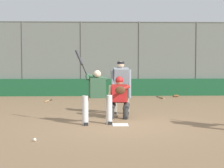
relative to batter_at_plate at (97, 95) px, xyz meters
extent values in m
plane|color=#846647|center=(-0.63, 0.10, -0.81)|extent=(160.00, 160.00, 0.00)
cube|color=white|center=(-0.63, 0.10, -0.80)|extent=(0.43, 0.43, 0.01)
cylinder|color=#515651|center=(-4.93, -8.39, 1.03)|extent=(0.08, 0.08, 3.66)
cylinder|color=#515651|center=(-2.07, -8.39, 1.03)|extent=(0.08, 0.08, 3.66)
cylinder|color=#515651|center=(0.80, -8.39, 1.03)|extent=(0.08, 0.08, 3.66)
cylinder|color=#515651|center=(3.67, -8.39, 1.03)|extent=(0.08, 0.08, 3.66)
cube|color=slate|center=(-0.63, -8.39, 1.03)|extent=(20.07, 0.01, 3.66)
cylinder|color=#515651|center=(-0.63, -8.39, 2.83)|extent=(20.07, 0.06, 0.06)
cube|color=#19512D|center=(-0.63, -8.29, -0.39)|extent=(19.66, 0.18, 0.84)
cube|color=slate|center=(0.88, -10.41, -0.75)|extent=(14.05, 1.95, 0.12)
cube|color=slate|center=(0.88, -9.86, -0.59)|extent=(14.05, 0.55, 0.44)
cube|color=#B7BABC|center=(0.88, -9.86, -0.33)|extent=(14.05, 0.24, 0.08)
cube|color=slate|center=(0.88, -10.41, -0.43)|extent=(14.05, 0.55, 0.76)
cube|color=#B7BABC|center=(0.88, -10.41, -0.01)|extent=(14.05, 0.24, 0.08)
cube|color=slate|center=(0.88, -10.96, -0.27)|extent=(14.05, 0.55, 1.08)
cube|color=#B7BABC|center=(0.88, -10.96, 0.31)|extent=(14.05, 0.24, 0.08)
cylinder|color=silver|center=(-0.34, -0.06, -0.41)|extent=(0.17, 0.17, 0.80)
cube|color=black|center=(-0.34, -0.06, -0.77)|extent=(0.16, 0.30, 0.08)
cylinder|color=silver|center=(0.31, 0.07, -0.41)|extent=(0.17, 0.17, 0.80)
cube|color=black|center=(0.31, 0.07, -0.77)|extent=(0.16, 0.30, 0.08)
cube|color=#2D5138|center=(-0.01, 0.00, 0.20)|extent=(0.47, 0.33, 0.55)
sphere|color=beige|center=(-0.01, 0.00, 0.57)|extent=(0.20, 0.20, 0.20)
cylinder|color=#2D5138|center=(0.00, -0.02, 0.48)|extent=(0.57, 0.15, 0.21)
cylinder|color=#2D5138|center=(0.26, 0.03, 0.48)|extent=(0.14, 0.16, 0.15)
sphere|color=black|center=(0.27, 0.01, 0.54)|extent=(0.04, 0.04, 0.04)
cylinder|color=black|center=(0.33, -0.05, 0.68)|extent=(0.17, 0.16, 0.30)
cylinder|color=#28282D|center=(0.49, -0.20, 1.02)|extent=(0.26, 0.26, 0.43)
cylinder|color=#333333|center=(-0.86, -0.93, -0.64)|extent=(0.16, 0.16, 0.32)
cylinder|color=#333333|center=(-0.89, -1.14, -0.46)|extent=(0.26, 0.51, 0.25)
cube|color=black|center=(-0.86, -0.93, -0.77)|extent=(0.14, 0.27, 0.08)
cylinder|color=#333333|center=(-0.43, -0.99, -0.64)|extent=(0.16, 0.16, 0.32)
cylinder|color=#333333|center=(-0.46, -1.20, -0.46)|extent=(0.26, 0.51, 0.25)
cube|color=black|center=(-0.43, -0.99, -0.77)|extent=(0.14, 0.27, 0.08)
cube|color=maroon|center=(-0.68, -1.22, -0.07)|extent=(0.52, 0.44, 0.59)
cube|color=#B21E1E|center=(-0.66, -1.06, -0.07)|extent=(0.44, 0.20, 0.48)
sphere|color=tan|center=(-0.68, -1.22, 0.30)|extent=(0.22, 0.22, 0.22)
sphere|color=#B21E1E|center=(-0.68, -1.22, 0.34)|extent=(0.24, 0.24, 0.24)
cylinder|color=maroon|center=(-0.82, -0.94, 0.11)|extent=(0.37, 0.54, 0.17)
ellipsoid|color=#56331E|center=(-0.68, -0.70, 0.07)|extent=(0.31, 0.14, 0.24)
cylinder|color=tan|center=(-0.40, -1.26, -0.04)|extent=(0.14, 0.34, 0.47)
cylinder|color=gray|center=(-0.96, -2.03, -0.37)|extent=(0.18, 0.18, 0.88)
cube|color=black|center=(-0.96, -2.03, -0.77)|extent=(0.14, 0.29, 0.08)
cylinder|color=gray|center=(-0.57, -1.98, -0.37)|extent=(0.18, 0.18, 0.88)
cube|color=black|center=(-0.57, -1.98, -0.77)|extent=(0.14, 0.29, 0.08)
cube|color=gray|center=(-0.77, -1.94, 0.38)|extent=(0.52, 0.47, 0.67)
sphere|color=beige|center=(-0.77, -1.94, 0.81)|extent=(0.22, 0.22, 0.22)
cylinder|color=black|center=(-0.77, -1.94, 0.87)|extent=(0.23, 0.23, 0.08)
cylinder|color=gray|center=(-1.05, -1.91, 0.18)|extent=(0.13, 0.24, 0.93)
cylinder|color=gray|center=(-0.51, -1.85, 0.18)|extent=(0.17, 0.25, 0.93)
sphere|color=black|center=(1.99, -6.18, -0.77)|extent=(0.04, 0.04, 0.04)
cylinder|color=black|center=(2.03, -6.02, -0.77)|extent=(0.10, 0.33, 0.03)
cylinder|color=tan|center=(2.12, -5.64, -0.77)|extent=(0.17, 0.46, 0.07)
sphere|color=black|center=(-2.84, -7.50, -0.77)|extent=(0.04, 0.04, 0.04)
cylinder|color=black|center=(-2.87, -7.32, -0.77)|extent=(0.10, 0.37, 0.03)
cylinder|color=tan|center=(-2.97, -6.88, -0.77)|extent=(0.17, 0.52, 0.07)
ellipsoid|color=brown|center=(-3.77, -7.60, -0.75)|extent=(0.31, 0.20, 0.11)
ellipsoid|color=brown|center=(-3.68, -7.51, -0.76)|extent=(0.11, 0.09, 0.09)
sphere|color=white|center=(1.34, 2.08, -0.77)|extent=(0.07, 0.07, 0.07)
camera|label=1|loc=(-0.02, 10.12, 0.94)|focal=60.00mm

